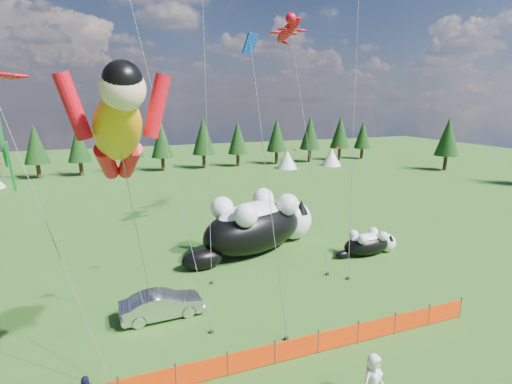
% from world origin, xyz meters
% --- Properties ---
extents(ground, '(160.00, 160.00, 0.00)m').
position_xyz_m(ground, '(0.00, 0.00, 0.00)').
color(ground, '#0D380A').
rests_on(ground, ground).
extents(safety_fence, '(22.06, 0.06, 1.10)m').
position_xyz_m(safety_fence, '(0.00, -3.00, 0.50)').
color(safety_fence, '#262626').
rests_on(safety_fence, ground).
extents(tree_line, '(90.00, 4.00, 8.00)m').
position_xyz_m(tree_line, '(0.00, 45.00, 4.00)').
color(tree_line, black).
rests_on(tree_line, ground).
extents(festival_tents, '(50.00, 3.20, 2.80)m').
position_xyz_m(festival_tents, '(11.00, 40.00, 1.40)').
color(festival_tents, white).
rests_on(festival_tents, ground).
extents(cat_large, '(10.86, 6.90, 4.10)m').
position_xyz_m(cat_large, '(5.13, 9.16, 1.95)').
color(cat_large, black).
rests_on(cat_large, ground).
extents(cat_small, '(4.80, 1.73, 1.74)m').
position_xyz_m(cat_small, '(11.97, 5.57, 0.82)').
color(cat_small, black).
rests_on(cat_small, ground).
extents(car, '(4.12, 1.61, 1.34)m').
position_xyz_m(car, '(-2.72, 2.33, 0.67)').
color(car, silver).
rests_on(car, ground).
extents(spectator_e, '(1.06, 0.84, 1.91)m').
position_xyz_m(spectator_e, '(3.37, -6.17, 0.95)').
color(spectator_e, white).
rests_on(spectator_e, ground).
extents(superhero_kite, '(4.57, 8.34, 12.64)m').
position_xyz_m(superhero_kite, '(-4.36, -2.61, 9.59)').
color(superhero_kite, orange).
rests_on(superhero_kite, ground).
extents(gecko_kite, '(3.29, 12.73, 18.63)m').
position_xyz_m(gecko_kite, '(9.27, 13.60, 15.76)').
color(gecko_kite, red).
rests_on(gecko_kite, ground).
extents(diamond_kite_c, '(1.58, 2.48, 13.65)m').
position_xyz_m(diamond_kite_c, '(1.27, 0.31, 12.41)').
color(diamond_kite_c, '#0B3AAA').
rests_on(diamond_kite_c, ground).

